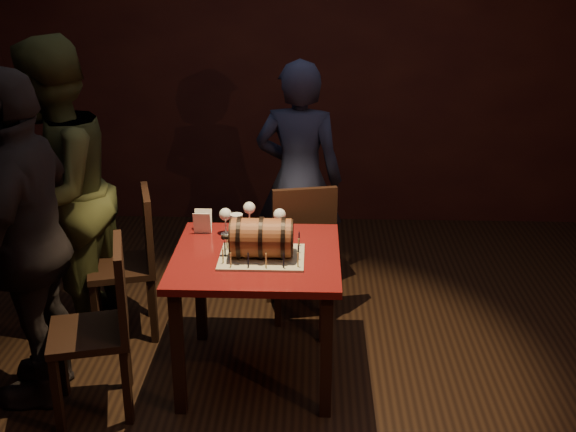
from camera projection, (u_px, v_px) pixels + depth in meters
The scene contains 16 objects.
room_shell at pixel (287, 137), 3.66m from camera, with size 5.04×5.04×2.80m.
pub_table at pixel (257, 272), 3.94m from camera, with size 0.90×0.90×0.75m.
cake_board at pixel (262, 257), 3.84m from camera, with size 0.45×0.35×0.01m, color #A69D86.
barrel_cake at pixel (261, 238), 3.80m from camera, with size 0.38×0.22×0.22m.
birthday_candles at pixel (262, 249), 3.82m from camera, with size 0.40×0.30×0.09m.
wine_glass_left at pixel (225, 215), 4.11m from camera, with size 0.07×0.07×0.16m.
wine_glass_mid at pixel (249, 209), 4.21m from camera, with size 0.07×0.07×0.16m.
wine_glass_right at pixel (280, 216), 4.10m from camera, with size 0.07×0.07×0.16m.
pint_of_ale at pixel (237, 227), 4.06m from camera, with size 0.07×0.07×0.15m.
menu_card at pixel (203, 222), 4.16m from camera, with size 0.10×0.05×0.13m, color white, non-canonical shape.
chair_back at pixel (301, 244), 4.60m from camera, with size 0.48×0.48×0.93m.
chair_left_rear at pixel (134, 255), 4.44m from camera, with size 0.49×0.49×0.93m.
chair_left_front at pixel (104, 320), 3.68m from camera, with size 0.49×0.49×0.93m.
person_back at pixel (299, 180), 4.90m from camera, with size 0.60×0.39×1.63m, color #1B1E36.
person_left_rear at pixel (56, 194), 4.28m from camera, with size 0.90×0.70×1.85m, color #33361B.
person_left_front at pixel (29, 241), 3.69m from camera, with size 1.05×0.44×1.79m, color black.
Camera 1 is at (0.14, -3.57, 2.32)m, focal length 45.00 mm.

